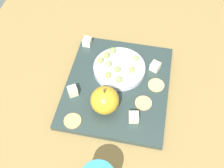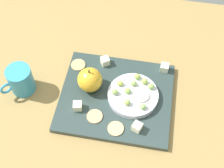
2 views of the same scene
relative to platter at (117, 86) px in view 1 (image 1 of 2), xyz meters
The scene contains 22 objects.
table 6.20cm from the platter, 151.26° to the right, with size 112.42×101.90×3.35cm, color olive.
platter is the anchor object (origin of this frame).
serving_dish 5.36cm from the platter, ahead, with size 15.23×15.23×1.87cm, color silver.
apple_whole 9.71cm from the platter, 167.51° to the left, with size 7.53×7.53×7.53cm, color gold.
apple_stem 12.39cm from the platter, 167.51° to the left, with size 0.50×0.50×1.20cm, color brown.
cheese_cube_0 13.03cm from the platter, 115.73° to the left, with size 2.50×2.50×2.50cm, color #ECEBC2.
cheese_cube_1 18.37cm from the platter, 42.36° to the left, with size 2.50×2.50×2.50cm, color white.
cheese_cube_2 12.34cm from the platter, 149.07° to the right, with size 2.50×2.50×2.50cm, color #F0EABE.
cheese_cube_3 12.66cm from the platter, 52.27° to the right, with size 2.50×2.50×2.50cm, color #F7F1C4.
cracker_0 16.88cm from the platter, 146.42° to the left, with size 4.64×4.64×0.40cm, color tan.
cracker_1 9.65cm from the platter, 121.82° to the right, with size 4.64×4.64×0.40cm, color tan.
cracker_2 11.12cm from the platter, 81.17° to the right, with size 4.64×4.64×0.40cm, color tan.
grape_0 6.19cm from the platter, 41.92° to the right, with size 1.98×1.78×1.77cm, color #99B254.
grape_1 4.85cm from the platter, 11.59° to the left, with size 1.98×1.78×1.63cm, color #8CBE4D.
grape_2 4.61cm from the platter, 77.02° to the left, with size 1.98×1.78×1.61cm, color #9EB94C.
grape_3 9.91cm from the platter, 24.78° to the right, with size 1.98×1.78×1.63cm, color #8ABE61.
grape_4 3.67cm from the platter, 136.04° to the right, with size 1.98×1.78×1.85cm, color #94B95F.
grape_5 9.05cm from the platter, 48.59° to the left, with size 1.98×1.78×1.82cm, color #99BD4F.
grape_6 6.90cm from the platter, 37.97° to the left, with size 1.98×1.78×1.75cm, color #93B463.
grape_7 9.94cm from the platter, 31.67° to the left, with size 1.98×1.78×1.76cm, color #96AC4B.
grape_8 11.19cm from the platter, 18.73° to the left, with size 1.98×1.78×1.83cm, color #8AC359.
apple_slice_0 8.16cm from the platter, ahead, with size 4.53×4.53×0.60cm, color beige.
Camera 1 is at (-41.59, -4.97, 71.00)cm, focal length 45.37 mm.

